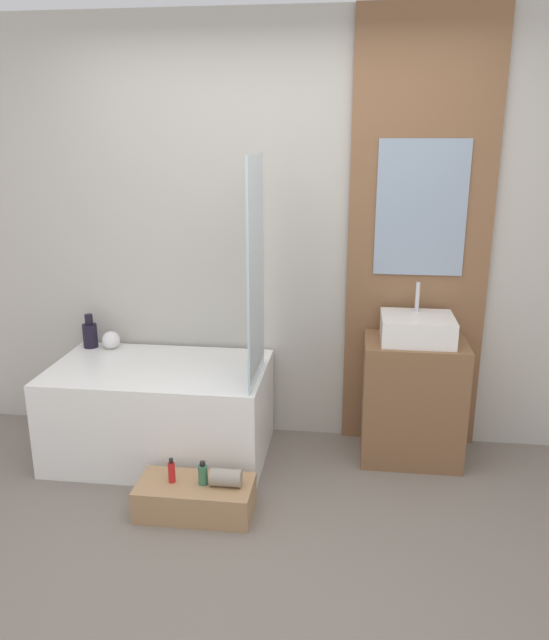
# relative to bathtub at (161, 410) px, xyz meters

# --- Properties ---
(ground_plane) EXTENTS (12.00, 12.00, 0.00)m
(ground_plane) POSITION_rel_bathtub_xyz_m (0.67, -1.14, -0.29)
(ground_plane) COLOR slate
(wall_tiled_back) EXTENTS (4.20, 0.06, 2.60)m
(wall_tiled_back) POSITION_rel_bathtub_xyz_m (0.67, 0.44, 1.01)
(wall_tiled_back) COLOR #B7B2A8
(wall_tiled_back) RESTS_ON ground_plane
(wall_wood_accent) EXTENTS (0.84, 0.04, 2.60)m
(wall_wood_accent) POSITION_rel_bathtub_xyz_m (1.51, 0.39, 1.02)
(wall_wood_accent) COLOR brown
(wall_wood_accent) RESTS_ON ground_plane
(bathtub) EXTENTS (1.28, 0.78, 0.58)m
(bathtub) POSITION_rel_bathtub_xyz_m (0.00, 0.00, 0.00)
(bathtub) COLOR white
(bathtub) RESTS_ON ground_plane
(glass_shower_screen) EXTENTS (0.01, 0.51, 1.23)m
(glass_shower_screen) POSITION_rel_bathtub_xyz_m (0.61, -0.11, 0.90)
(glass_shower_screen) COLOR silver
(glass_shower_screen) RESTS_ON bathtub
(wooden_step_bench) EXTENTS (0.60, 0.30, 0.17)m
(wooden_step_bench) POSITION_rel_bathtub_xyz_m (0.36, -0.60, -0.20)
(wooden_step_bench) COLOR #A87F56
(wooden_step_bench) RESTS_ON ground_plane
(vanity_cabinet) EXTENTS (0.59, 0.42, 0.75)m
(vanity_cabinet) POSITION_rel_bathtub_xyz_m (1.51, 0.16, 0.08)
(vanity_cabinet) COLOR brown
(vanity_cabinet) RESTS_ON ground_plane
(sink) EXTENTS (0.41, 0.35, 0.33)m
(sink) POSITION_rel_bathtub_xyz_m (1.51, 0.16, 0.53)
(sink) COLOR white
(sink) RESTS_ON vanity_cabinet
(vase_tall_dark) EXTENTS (0.09, 0.09, 0.22)m
(vase_tall_dark) POSITION_rel_bathtub_xyz_m (-0.55, 0.29, 0.38)
(vase_tall_dark) COLOR black
(vase_tall_dark) RESTS_ON bathtub
(vase_round_light) EXTENTS (0.11, 0.11, 0.11)m
(vase_round_light) POSITION_rel_bathtub_xyz_m (-0.40, 0.28, 0.34)
(vase_round_light) COLOR white
(vase_round_light) RESTS_ON bathtub
(bottle_soap_primary) EXTENTS (0.04, 0.04, 0.13)m
(bottle_soap_primary) POSITION_rel_bathtub_xyz_m (0.24, -0.60, -0.06)
(bottle_soap_primary) COLOR red
(bottle_soap_primary) RESTS_ON wooden_step_bench
(bottle_soap_secondary) EXTENTS (0.05, 0.05, 0.13)m
(bottle_soap_secondary) POSITION_rel_bathtub_xyz_m (0.40, -0.60, -0.06)
(bottle_soap_secondary) COLOR #38704C
(bottle_soap_secondary) RESTS_ON wooden_step_bench
(towel_roll) EXTENTS (0.16, 0.09, 0.09)m
(towel_roll) POSITION_rel_bathtub_xyz_m (0.52, -0.60, -0.07)
(towel_roll) COLOR gray
(towel_roll) RESTS_ON wooden_step_bench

